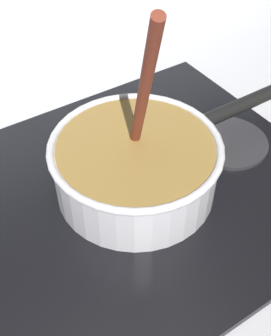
{
  "coord_description": "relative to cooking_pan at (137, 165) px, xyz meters",
  "views": [
    {
      "loc": [
        -0.12,
        -0.21,
        0.49
      ],
      "look_at": [
        0.13,
        0.16,
        0.05
      ],
      "focal_mm": 46.99,
      "sensor_mm": 36.0,
      "label": 1
    }
  ],
  "objects": [
    {
      "name": "spare_burner",
      "position": [
        0.18,
        0.0,
        -0.04
      ],
      "size": [
        0.13,
        0.13,
        0.01
      ],
      "primitive_type": "cylinder",
      "color": "#262628",
      "rests_on": "hob_plate"
    },
    {
      "name": "ground",
      "position": [
        -0.13,
        -0.16,
        -0.08
      ],
      "size": [
        2.4,
        1.6,
        0.04
      ],
      "primitive_type": "cube",
      "color": "#B7B7BC"
    },
    {
      "name": "burner_ring",
      "position": [
        -0.0,
        0.0,
        -0.04
      ],
      "size": [
        0.21,
        0.21,
        0.01
      ],
      "primitive_type": "torus",
      "color": "#592D0C",
      "rests_on": "hob_plate"
    },
    {
      "name": "cooking_pan",
      "position": [
        0.0,
        0.0,
        0.0
      ],
      "size": [
        0.4,
        0.24,
        0.31
      ],
      "color": "silver",
      "rests_on": "hob_plate"
    },
    {
      "name": "hob_plate",
      "position": [
        -0.0,
        0.0,
        -0.05
      ],
      "size": [
        0.56,
        0.48,
        0.01
      ],
      "primitive_type": "cube",
      "color": "black",
      "rests_on": "ground"
    }
  ]
}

